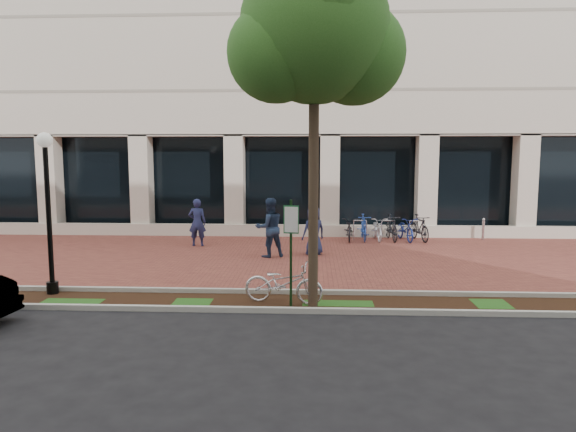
{
  "coord_description": "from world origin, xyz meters",
  "views": [
    {
      "loc": [
        1.31,
        -16.66,
        3.35
      ],
      "look_at": [
        0.53,
        -0.8,
        1.48
      ],
      "focal_mm": 32.0,
      "sensor_mm": 36.0,
      "label": 1
    }
  ],
  "objects_px": {
    "street_tree": "(317,39)",
    "bike_rack_cluster": "(384,228)",
    "parking_sign": "(291,239)",
    "bollard": "(483,229)",
    "locked_bicycle": "(284,283)",
    "pedestrian_right": "(314,231)",
    "lamppost": "(48,204)",
    "pedestrian_mid": "(269,228)",
    "pedestrian_left": "(197,222)"
  },
  "relations": [
    {
      "from": "pedestrian_mid",
      "to": "bike_rack_cluster",
      "type": "xyz_separation_m",
      "value": [
        4.25,
        3.53,
        -0.49
      ]
    },
    {
      "from": "lamppost",
      "to": "pedestrian_left",
      "type": "height_order",
      "value": "lamppost"
    },
    {
      "from": "lamppost",
      "to": "street_tree",
      "type": "height_order",
      "value": "street_tree"
    },
    {
      "from": "pedestrian_mid",
      "to": "bike_rack_cluster",
      "type": "height_order",
      "value": "pedestrian_mid"
    },
    {
      "from": "bike_rack_cluster",
      "to": "lamppost",
      "type": "bearing_deg",
      "value": -140.62
    },
    {
      "from": "street_tree",
      "to": "bike_rack_cluster",
      "type": "bearing_deg",
      "value": 73.11
    },
    {
      "from": "locked_bicycle",
      "to": "pedestrian_left",
      "type": "relative_size",
      "value": 1.03
    },
    {
      "from": "street_tree",
      "to": "pedestrian_mid",
      "type": "distance_m",
      "value": 7.5
    },
    {
      "from": "locked_bicycle",
      "to": "bike_rack_cluster",
      "type": "relative_size",
      "value": 0.52
    },
    {
      "from": "locked_bicycle",
      "to": "pedestrian_mid",
      "type": "distance_m",
      "value": 5.47
    },
    {
      "from": "street_tree",
      "to": "bike_rack_cluster",
      "type": "xyz_separation_m",
      "value": [
        2.75,
        9.07,
        -5.32
      ]
    },
    {
      "from": "lamppost",
      "to": "pedestrian_left",
      "type": "distance_m",
      "value": 7.21
    },
    {
      "from": "street_tree",
      "to": "locked_bicycle",
      "type": "relative_size",
      "value": 4.18
    },
    {
      "from": "pedestrian_mid",
      "to": "parking_sign",
      "type": "bearing_deg",
      "value": 75.78
    },
    {
      "from": "parking_sign",
      "to": "bollard",
      "type": "distance_m",
      "value": 12.06
    },
    {
      "from": "pedestrian_right",
      "to": "pedestrian_left",
      "type": "bearing_deg",
      "value": -46.7
    },
    {
      "from": "parking_sign",
      "to": "pedestrian_left",
      "type": "distance_m",
      "value": 8.52
    },
    {
      "from": "street_tree",
      "to": "pedestrian_right",
      "type": "height_order",
      "value": "street_tree"
    },
    {
      "from": "pedestrian_left",
      "to": "bike_rack_cluster",
      "type": "distance_m",
      "value": 7.29
    },
    {
      "from": "pedestrian_mid",
      "to": "bike_rack_cluster",
      "type": "bearing_deg",
      "value": -164.11
    },
    {
      "from": "bike_rack_cluster",
      "to": "bollard",
      "type": "bearing_deg",
      "value": 2.26
    },
    {
      "from": "lamppost",
      "to": "pedestrian_mid",
      "type": "distance_m",
      "value": 6.99
    },
    {
      "from": "lamppost",
      "to": "street_tree",
      "type": "xyz_separation_m",
      "value": [
        6.4,
        -0.7,
        3.6
      ]
    },
    {
      "from": "street_tree",
      "to": "pedestrian_mid",
      "type": "height_order",
      "value": "street_tree"
    },
    {
      "from": "lamppost",
      "to": "bike_rack_cluster",
      "type": "height_order",
      "value": "lamppost"
    },
    {
      "from": "street_tree",
      "to": "pedestrian_left",
      "type": "relative_size",
      "value": 4.29
    },
    {
      "from": "lamppost",
      "to": "bike_rack_cluster",
      "type": "relative_size",
      "value": 1.11
    },
    {
      "from": "locked_bicycle",
      "to": "pedestrian_right",
      "type": "distance_m",
      "value": 5.89
    },
    {
      "from": "lamppost",
      "to": "locked_bicycle",
      "type": "height_order",
      "value": "lamppost"
    },
    {
      "from": "locked_bicycle",
      "to": "bike_rack_cluster",
      "type": "xyz_separation_m",
      "value": [
        3.47,
        8.93,
        0.02
      ]
    },
    {
      "from": "street_tree",
      "to": "locked_bicycle",
      "type": "bearing_deg",
      "value": 168.69
    },
    {
      "from": "pedestrian_left",
      "to": "bollard",
      "type": "bearing_deg",
      "value": -172.58
    },
    {
      "from": "lamppost",
      "to": "pedestrian_right",
      "type": "bearing_deg",
      "value": 39.63
    },
    {
      "from": "locked_bicycle",
      "to": "lamppost",
      "type": "bearing_deg",
      "value": 94.88
    },
    {
      "from": "street_tree",
      "to": "lamppost",
      "type": "bearing_deg",
      "value": 173.72
    },
    {
      "from": "pedestrian_mid",
      "to": "pedestrian_right",
      "type": "bearing_deg",
      "value": 173.04
    },
    {
      "from": "pedestrian_mid",
      "to": "locked_bicycle",
      "type": "bearing_deg",
      "value": 74.37
    },
    {
      "from": "locked_bicycle",
      "to": "pedestrian_right",
      "type": "xyz_separation_m",
      "value": [
        0.69,
        5.84,
        0.35
      ]
    },
    {
      "from": "pedestrian_mid",
      "to": "bollard",
      "type": "bearing_deg",
      "value": -178.53
    },
    {
      "from": "parking_sign",
      "to": "bike_rack_cluster",
      "type": "xyz_separation_m",
      "value": [
        3.29,
        9.17,
        -1.03
      ]
    },
    {
      "from": "bike_rack_cluster",
      "to": "pedestrian_mid",
      "type": "bearing_deg",
      "value": -143.3
    },
    {
      "from": "street_tree",
      "to": "bike_rack_cluster",
      "type": "distance_m",
      "value": 10.87
    },
    {
      "from": "locked_bicycle",
      "to": "street_tree",
      "type": "bearing_deg",
      "value": -90.79
    },
    {
      "from": "street_tree",
      "to": "locked_bicycle",
      "type": "height_order",
      "value": "street_tree"
    },
    {
      "from": "pedestrian_right",
      "to": "bollard",
      "type": "distance_m",
      "value": 7.62
    },
    {
      "from": "lamppost",
      "to": "parking_sign",
      "type": "bearing_deg",
      "value": -7.81
    },
    {
      "from": "pedestrian_mid",
      "to": "bollard",
      "type": "height_order",
      "value": "pedestrian_mid"
    },
    {
      "from": "locked_bicycle",
      "to": "pedestrian_mid",
      "type": "height_order",
      "value": "pedestrian_mid"
    },
    {
      "from": "pedestrian_right",
      "to": "parking_sign",
      "type": "bearing_deg",
      "value": 57.71
    },
    {
      "from": "bollard",
      "to": "bike_rack_cluster",
      "type": "bearing_deg",
      "value": -174.7
    }
  ]
}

